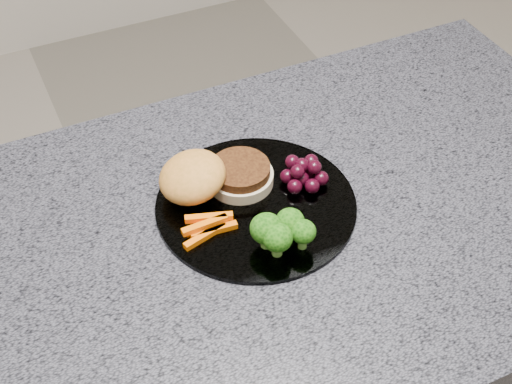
{
  "coord_description": "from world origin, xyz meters",
  "views": [
    {
      "loc": [
        -0.2,
        -0.55,
        1.56
      ],
      "look_at": [
        0.07,
        0.04,
        0.93
      ],
      "focal_mm": 50.0,
      "sensor_mm": 36.0,
      "label": 1
    }
  ],
  "objects": [
    {
      "name": "countertop",
      "position": [
        0.0,
        0.0,
        0.88
      ],
      "size": [
        1.2,
        0.6,
        0.04
      ],
      "primitive_type": "cube",
      "color": "#4E4E58",
      "rests_on": "island_cabinet"
    },
    {
      "name": "plate",
      "position": [
        0.07,
        0.04,
        0.9
      ],
      "size": [
        0.26,
        0.26,
        0.01
      ],
      "primitive_type": "cylinder",
      "color": "white",
      "rests_on": "countertop"
    },
    {
      "name": "burger",
      "position": [
        0.03,
        0.08,
        0.93
      ],
      "size": [
        0.16,
        0.1,
        0.05
      ],
      "rotation": [
        0.0,
        0.0,
        -0.04
      ],
      "color": "#C8B58D",
      "rests_on": "plate"
    },
    {
      "name": "carrot_sticks",
      "position": [
        -0.0,
        0.02,
        0.91
      ],
      "size": [
        0.07,
        0.04,
        0.02
      ],
      "rotation": [
        0.0,
        0.0,
        -0.23
      ],
      "color": "#F36504",
      "rests_on": "plate"
    },
    {
      "name": "broccoli",
      "position": [
        0.07,
        -0.04,
        0.93
      ],
      "size": [
        0.07,
        0.06,
        0.05
      ],
      "rotation": [
        0.0,
        0.0,
        -0.21
      ],
      "color": "#5E9737",
      "rests_on": "plate"
    },
    {
      "name": "grape_bunch",
      "position": [
        0.15,
        0.05,
        0.92
      ],
      "size": [
        0.06,
        0.06,
        0.03
      ],
      "rotation": [
        0.0,
        0.0,
        0.2
      ],
      "color": "black",
      "rests_on": "plate"
    }
  ]
}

